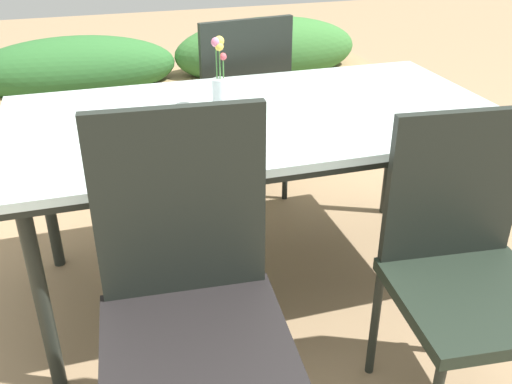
{
  "coord_description": "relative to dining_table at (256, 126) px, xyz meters",
  "views": [
    {
      "loc": [
        -0.54,
        -1.78,
        1.46
      ],
      "look_at": [
        0.02,
        0.09,
        0.42
      ],
      "focal_mm": 40.45,
      "sensor_mm": 36.0,
      "label": 1
    }
  ],
  "objects": [
    {
      "name": "chair_near_left",
      "position": [
        -0.39,
        -0.73,
        -0.12
      ],
      "size": [
        0.49,
        0.49,
        1.01
      ],
      "rotation": [
        0.0,
        0.0,
        3.07
      ],
      "color": "black",
      "rests_on": "ground"
    },
    {
      "name": "chair_near_right",
      "position": [
        0.4,
        -0.74,
        -0.17
      ],
      "size": [
        0.48,
        0.48,
        0.92
      ],
      "rotation": [
        0.0,
        0.0,
        3.04
      ],
      "color": "black",
      "rests_on": "ground"
    },
    {
      "name": "ground_plane",
      "position": [
        -0.02,
        -0.09,
        -0.69
      ],
      "size": [
        12.0,
        12.0,
        0.0
      ],
      "primitive_type": "plane",
      "color": "#9E7F5B"
    },
    {
      "name": "chair_far_side",
      "position": [
        0.12,
        0.73,
        -0.16
      ],
      "size": [
        0.53,
        0.53,
        0.94
      ],
      "rotation": [
        0.0,
        0.0,
        0.14
      ],
      "color": "black",
      "rests_on": "ground"
    },
    {
      "name": "dining_table",
      "position": [
        0.0,
        0.0,
        0.0
      ],
      "size": [
        1.76,
        0.91,
        0.74
      ],
      "color": "#B2C6C1",
      "rests_on": "ground"
    },
    {
      "name": "planter_box",
      "position": [
        -0.04,
        1.47,
        -0.33
      ],
      "size": [
        2.52,
        0.46,
        0.76
      ],
      "color": "#9E7F56",
      "rests_on": "ground"
    },
    {
      "name": "flower_vase",
      "position": [
        -0.1,
        0.11,
        0.15
      ],
      "size": [
        0.06,
        0.06,
        0.25
      ],
      "color": "silver",
      "rests_on": "dining_table"
    }
  ]
}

